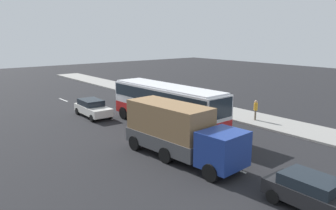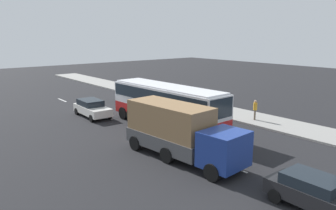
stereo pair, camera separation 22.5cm
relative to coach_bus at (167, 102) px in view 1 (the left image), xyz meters
name	(u,v)px [view 1 (the left image)]	position (x,y,z in m)	size (l,w,h in m)	color
ground_plane	(163,128)	(0.14, -0.50, -2.13)	(120.00, 120.00, 0.00)	black
sidewalk_curb	(230,113)	(0.14, 7.64, -2.05)	(80.00, 4.00, 0.15)	gray
lane_centreline	(113,120)	(-4.83, -2.30, -2.12)	(27.39, 0.16, 0.01)	white
coach_bus	(167,102)	(0.00, 0.00, 0.00)	(11.41, 3.08, 3.43)	red
cargo_truck	(179,131)	(5.77, -3.69, -0.40)	(8.33, 3.08, 3.27)	navy
car_white_minivan	(93,108)	(-7.06, -3.12, -1.31)	(4.68, 2.09, 1.54)	white
car_black_sedan	(314,193)	(14.02, -3.17, -1.33)	(4.22, 1.94, 1.49)	black
car_silver_hatch	(134,94)	(-10.92, 3.91, -1.36)	(4.16, 2.00, 1.44)	silver
pedestrian_near_curb	(256,109)	(3.51, 7.06, -0.97)	(0.32, 0.32, 1.75)	brown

